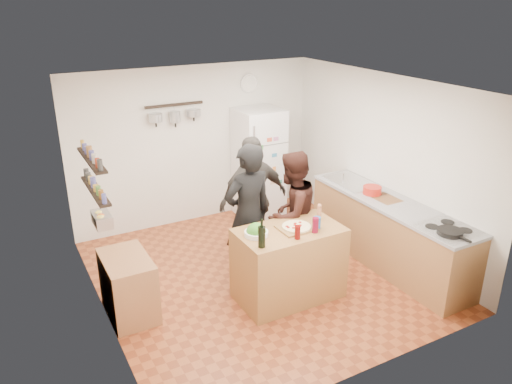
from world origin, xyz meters
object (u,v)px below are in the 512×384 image
counter_run (388,233)px  wine_bottle (262,237)px  salt_canister (317,223)px  prep_island (289,263)px  person_back (254,199)px  wall_clock (249,84)px  person_center (291,214)px  side_table (128,286)px  red_bowl (372,190)px  fridge (259,163)px  person_left (248,215)px  salad_bowl (256,233)px  skillet (450,232)px  pepper_mill (319,214)px

counter_run → wine_bottle: bearing=-172.6°
salt_canister → prep_island: bearing=158.2°
person_back → wall_clock: bearing=-119.5°
person_center → person_back: bearing=-87.5°
counter_run → side_table: size_ratio=3.29×
person_center → red_bowl: (1.25, -0.10, 0.13)m
side_table → wall_clock: bearing=38.1°
fridge → person_left: bearing=-122.5°
red_bowl → fridge: size_ratio=0.14×
wine_bottle → person_left: size_ratio=0.13×
person_left → red_bowl: bearing=168.1°
person_center → salt_canister: bearing=66.4°
person_center → fridge: bearing=-126.4°
salad_bowl → fridge: fridge is taller
red_bowl → wall_clock: (-0.70, 2.29, 1.18)m
skillet → pepper_mill: bearing=135.9°
salt_canister → red_bowl: salt_canister is taller
person_back → red_bowl: (1.49, -0.68, 0.09)m
person_left → person_back: (0.35, 0.50, -0.04)m
wine_bottle → side_table: 1.67m
wine_bottle → side_table: wine_bottle is taller
person_back → counter_run: (1.54, -1.02, -0.43)m
prep_island → person_back: bearing=84.7°
fridge → counter_run: bearing=-71.9°
salad_bowl → person_center: size_ratio=0.16×
skillet → red_bowl: (0.05, 1.39, 0.02)m
person_center → skillet: (1.20, -1.50, 0.11)m
skillet → red_bowl: size_ratio=1.15×
red_bowl → fridge: fridge is taller
wine_bottle → person_back: size_ratio=0.14×
salad_bowl → prep_island: bearing=-6.8°
salt_canister → person_left: size_ratio=0.08×
prep_island → person_left: person_left is taller
pepper_mill → prep_island: bearing=-173.7°
salt_canister → fridge: size_ratio=0.08×
wine_bottle → red_bowl: wine_bottle is taller
pepper_mill → wall_clock: size_ratio=0.57×
fridge → wall_clock: wall_clock is taller
person_back → skillet: (1.44, -2.08, 0.07)m
pepper_mill → person_back: bearing=108.8°
skillet → side_table: (-3.34, 1.57, -0.58)m
skillet → red_bowl: red_bowl is taller
wine_bottle → red_bowl: (2.08, 0.62, -0.06)m
salad_bowl → wine_bottle: (-0.08, -0.27, 0.09)m
salt_canister → skillet: size_ratio=0.49×
counter_run → pepper_mill: bearing=-179.6°
person_left → counter_run: size_ratio=0.70×
salad_bowl → wall_clock: bearing=63.7°
prep_island → salt_canister: (0.30, -0.12, 0.53)m
wine_bottle → wall_clock: wall_clock is taller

